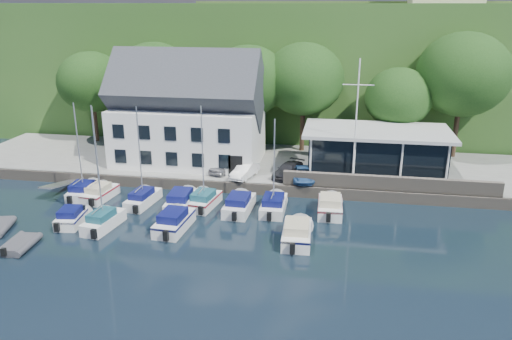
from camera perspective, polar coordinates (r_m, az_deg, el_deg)
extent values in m
plane|color=black|center=(34.34, -4.18, -9.32)|extent=(180.00, 180.00, 0.00)
cube|color=gray|center=(50.00, 0.53, 0.46)|extent=(60.00, 13.00, 1.00)
cube|color=#6B6255|center=(43.95, -0.82, -2.14)|extent=(60.00, 0.30, 1.00)
cube|color=#2E5921|center=(92.09, 5.08, 13.48)|extent=(160.00, 75.00, 16.00)
cube|color=#586834|center=(99.43, 10.47, 18.33)|extent=(50.00, 30.00, 0.30)
cube|color=#6B6255|center=(43.53, 15.01, -1.46)|extent=(18.00, 0.50, 1.20)
imported|color=#A9A9AE|center=(46.68, -3.69, 0.58)|extent=(2.55, 4.13, 1.31)
imported|color=silver|center=(45.15, -1.27, -0.06)|extent=(2.29, 4.01, 1.25)
imported|color=#29292D|center=(45.41, 3.68, -0.01)|extent=(3.01, 4.50, 1.21)
imported|color=#2C5388|center=(44.56, 5.37, -0.39)|extent=(2.06, 3.84, 1.25)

